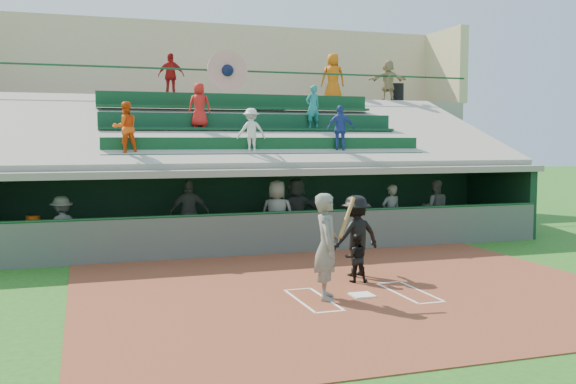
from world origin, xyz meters
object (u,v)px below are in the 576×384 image
object	(u,v)px
white_table	(31,243)
trash_bin	(397,93)
batter_at_plate	(327,246)
water_cooler	(33,222)
catcher	(356,258)
home_plate	(362,295)

from	to	relation	value
white_table	trash_bin	bearing A→B (deg)	40.76
batter_at_plate	water_cooler	bearing A→B (deg)	131.65
water_cooler	trash_bin	xyz separation A→B (m)	(13.80, 6.53, 4.06)
batter_at_plate	catcher	distance (m)	1.71
home_plate	white_table	size ratio (longest dim) A/B	0.52
home_plate	batter_at_plate	size ratio (longest dim) A/B	0.21
home_plate	catcher	bearing A→B (deg)	71.64
white_table	trash_bin	size ratio (longest dim) A/B	1.03
trash_bin	white_table	bearing A→B (deg)	-154.60
white_table	water_cooler	bearing A→B (deg)	55.69
water_cooler	white_table	bearing A→B (deg)	-139.67
white_table	water_cooler	xyz separation A→B (m)	(0.07, 0.06, 0.54)
batter_at_plate	water_cooler	xyz separation A→B (m)	(-5.66, 6.36, -0.10)
white_table	batter_at_plate	bearing A→B (deg)	-32.41
trash_bin	home_plate	bearing A→B (deg)	-119.87
home_plate	trash_bin	xyz separation A→B (m)	(7.40, 12.88, 4.96)
home_plate	batter_at_plate	xyz separation A→B (m)	(-0.74, -0.00, 1.01)
water_cooler	batter_at_plate	bearing A→B (deg)	-48.35
home_plate	water_cooler	bearing A→B (deg)	135.20
white_table	trash_bin	world-z (taller)	trash_bin
home_plate	batter_at_plate	world-z (taller)	batter_at_plate
home_plate	trash_bin	world-z (taller)	trash_bin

